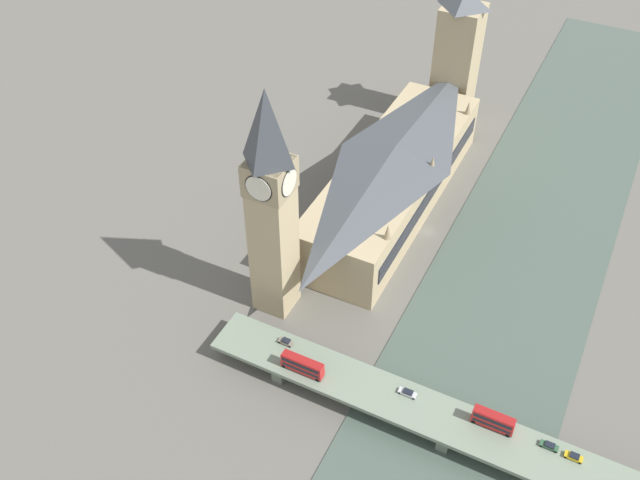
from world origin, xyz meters
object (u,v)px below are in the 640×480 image
parliament_hall (393,176)px  road_bridge (450,424)px  double_decker_bus_mid (493,420)px  car_southbound_lead (574,457)px  victoria_tower (457,58)px  car_northbound_tail (408,393)px  car_southbound_mid (549,446)px  clock_tower (271,203)px  double_decker_bus_rear (302,365)px  car_northbound_lead (286,342)px

parliament_hall → road_bridge: (-47.49, 77.35, -7.25)m
double_decker_bus_mid → car_southbound_lead: (-19.60, -0.22, -2.00)m
double_decker_bus_mid → victoria_tower: bearing=-67.0°
double_decker_bus_mid → car_northbound_tail: size_ratio=2.19×
victoria_tower → parliament_hall: bearing=90.1°
car_northbound_tail → car_southbound_mid: (-35.47, -1.07, -0.04)m
victoria_tower → car_northbound_tail: (-35.17, 134.37, -20.08)m
car_southbound_lead → double_decker_bus_mid: bearing=0.6°
clock_tower → double_decker_bus_rear: bearing=132.1°
double_decker_bus_rear → car_southbound_lead: (-68.30, -6.27, -2.00)m
parliament_hall → car_northbound_lead: (0.25, 74.27, -5.35)m
car_northbound_lead → car_southbound_lead: (-76.63, -0.12, -0.05)m
parliament_hall → victoria_tower: bearing=-89.9°
double_decker_bus_rear → car_northbound_lead: 10.54m
double_decker_bus_rear → car_southbound_lead: 68.62m
victoria_tower → road_bridge: victoria_tower is taller
clock_tower → car_northbound_lead: bearing=126.5°
double_decker_bus_mid → car_southbound_mid: 13.96m
victoria_tower → car_southbound_mid: 152.20m
victoria_tower → double_decker_bus_mid: (-56.84, 133.85, -18.07)m
parliament_hall → double_decker_bus_mid: parliament_hall is taller
parliament_hall → road_bridge: 91.06m
clock_tower → car_southbound_mid: bearing=168.9°
car_northbound_lead → victoria_tower: bearing=-90.1°
double_decker_bus_mid → car_northbound_lead: (57.03, -0.10, -1.96)m
car_northbound_lead → double_decker_bus_rear: bearing=143.5°
parliament_hall → car_southbound_lead: (-76.38, 74.15, -5.39)m
double_decker_bus_rear → car_southbound_mid: (-62.50, -6.60, -2.04)m
double_decker_bus_mid → car_southbound_mid: (-13.80, -0.55, -2.04)m
car_northbound_tail → clock_tower: bearing=-20.0°
victoria_tower → car_northbound_lead: bearing=89.9°
car_southbound_lead → car_northbound_tail: bearing=1.0°
parliament_hall → car_southbound_lead: bearing=135.8°
double_decker_bus_mid → car_southbound_lead: size_ratio=2.47×
parliament_hall → car_northbound_tail: bearing=115.1°
car_southbound_mid → double_decker_bus_mid: bearing=2.3°
road_bridge → car_northbound_lead: (47.75, -3.08, 1.90)m
car_northbound_lead → car_northbound_tail: bearing=179.0°
clock_tower → car_northbound_lead: clock_tower is taller
victoria_tower → double_decker_bus_rear: 141.30m
clock_tower → double_decker_bus_rear: clock_tower is taller
parliament_hall → car_northbound_lead: size_ratio=23.73×
double_decker_bus_rear → victoria_tower: bearing=-86.7°
car_northbound_tail → car_southbound_mid: car_northbound_tail is taller
clock_tower → victoria_tower: clock_tower is taller
road_bridge → car_northbound_tail: bearing=-11.3°
car_northbound_lead → car_southbound_lead: bearing=-179.9°
parliament_hall → car_northbound_lead: bearing=89.8°
double_decker_bus_rear → car_southbound_mid: bearing=-174.0°
clock_tower → double_decker_bus_mid: 77.25m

